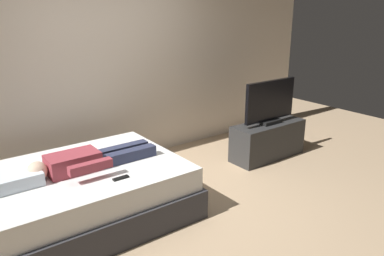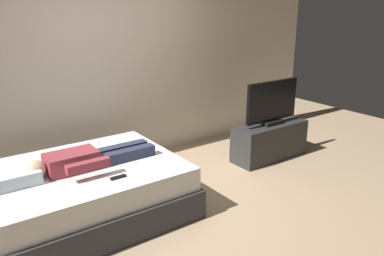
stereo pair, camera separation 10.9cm
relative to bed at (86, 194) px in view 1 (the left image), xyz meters
name	(u,v)px [view 1 (the left image)]	position (x,y,z in m)	size (l,w,h in m)	color
ground_plane	(181,214)	(0.79, -0.53, -0.26)	(10.00, 10.00, 0.00)	tan
back_wall	(129,56)	(1.19, 1.19, 1.14)	(6.40, 0.10, 2.80)	beige
bed	(86,194)	(0.00, 0.00, 0.00)	(1.94, 1.48, 0.54)	#333338
pillow	(11,180)	(-0.65, 0.00, 0.34)	(0.48, 0.34, 0.12)	white
person	(87,161)	(0.03, -0.04, 0.36)	(1.26, 0.46, 0.18)	#993842
remote	(121,178)	(0.18, -0.44, 0.29)	(0.15, 0.04, 0.02)	black
tv_stand	(268,140)	(2.65, 0.01, -0.01)	(1.10, 0.40, 0.50)	#2D2D2D
tv	(270,103)	(2.65, 0.01, 0.52)	(0.88, 0.20, 0.59)	black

